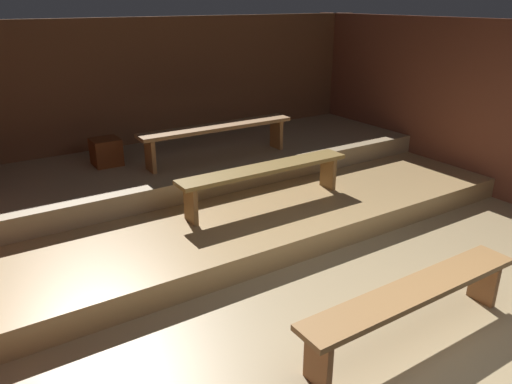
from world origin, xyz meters
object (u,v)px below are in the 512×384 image
at_px(bench_floor_center, 414,297).
at_px(wooden_crate_middle, 106,152).
at_px(bench_middle_center, 218,131).
at_px(bench_lower_center, 265,173).

relative_size(bench_floor_center, wooden_crate_middle, 6.21).
bearing_deg(bench_middle_center, bench_lower_center, -89.25).
xyz_separation_m(bench_floor_center, bench_lower_center, (0.23, 2.32, 0.25)).
bearing_deg(bench_lower_center, wooden_crate_middle, 128.85).
xyz_separation_m(bench_lower_center, bench_middle_center, (-0.01, 1.07, 0.25)).
bearing_deg(bench_floor_center, bench_middle_center, 86.43).
distance_m(bench_floor_center, wooden_crate_middle, 4.08).
relative_size(bench_floor_center, bench_lower_center, 0.98).
bearing_deg(bench_lower_center, bench_middle_center, 90.75).
bearing_deg(wooden_crate_middle, bench_lower_center, -51.15).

